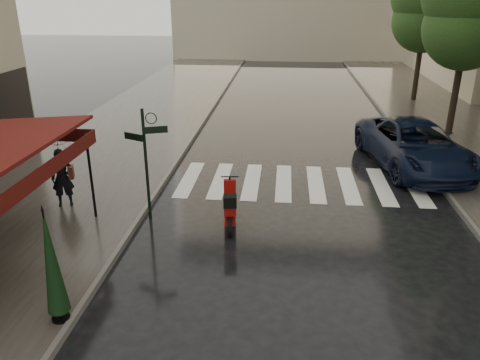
% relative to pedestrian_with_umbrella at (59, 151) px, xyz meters
% --- Properties ---
extents(ground, '(120.00, 120.00, 0.00)m').
position_rel_pedestrian_with_umbrella_xyz_m(ground, '(3.78, -3.38, -1.76)').
color(ground, black).
rests_on(ground, ground).
extents(sidewalk_near, '(6.00, 60.00, 0.12)m').
position_rel_pedestrian_with_umbrella_xyz_m(sidewalk_near, '(-0.72, 8.62, -1.70)').
color(sidewalk_near, '#38332D').
rests_on(sidewalk_near, ground).
extents(sidewalk_far, '(5.50, 60.00, 0.12)m').
position_rel_pedestrian_with_umbrella_xyz_m(sidewalk_far, '(14.03, 8.62, -1.70)').
color(sidewalk_far, '#38332D').
rests_on(sidewalk_far, ground).
extents(curb_near, '(0.12, 60.00, 0.16)m').
position_rel_pedestrian_with_umbrella_xyz_m(curb_near, '(2.33, 8.62, -1.68)').
color(curb_near, '#595651').
rests_on(curb_near, ground).
extents(curb_far, '(0.12, 60.00, 0.16)m').
position_rel_pedestrian_with_umbrella_xyz_m(curb_far, '(11.23, 8.62, -1.68)').
color(curb_far, '#595651').
rests_on(curb_far, ground).
extents(crosswalk, '(7.85, 3.20, 0.01)m').
position_rel_pedestrian_with_umbrella_xyz_m(crosswalk, '(6.75, 2.62, -1.75)').
color(crosswalk, silver).
rests_on(crosswalk, ground).
extents(signpost, '(1.17, 0.29, 3.10)m').
position_rel_pedestrian_with_umbrella_xyz_m(signpost, '(2.58, -0.38, 0.08)').
color(signpost, black).
rests_on(signpost, ground).
extents(tree_far, '(3.80, 3.80, 8.16)m').
position_rel_pedestrian_with_umbrella_xyz_m(tree_far, '(13.48, 15.62, 3.70)').
color(tree_far, black).
rests_on(tree_far, sidewalk_far).
extents(pedestrian_with_umbrella, '(1.27, 1.28, 2.46)m').
position_rel_pedestrian_with_umbrella_xyz_m(pedestrian_with_umbrella, '(0.00, 0.00, 0.00)').
color(pedestrian_with_umbrella, black).
rests_on(pedestrian_with_umbrella, sidewalk_near).
extents(scooter, '(0.57, 1.79, 1.18)m').
position_rel_pedestrian_with_umbrella_xyz_m(scooter, '(4.83, -0.60, -1.21)').
color(scooter, black).
rests_on(scooter, ground).
extents(parked_car, '(3.70, 6.23, 1.62)m').
position_rel_pedestrian_with_umbrella_xyz_m(parked_car, '(10.78, 4.57, -0.95)').
color(parked_car, black).
rests_on(parked_car, ground).
extents(parasol_front, '(0.41, 0.41, 2.31)m').
position_rel_pedestrian_with_umbrella_xyz_m(parasol_front, '(2.13, -4.89, -0.40)').
color(parasol_front, black).
rests_on(parasol_front, sidewalk_near).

